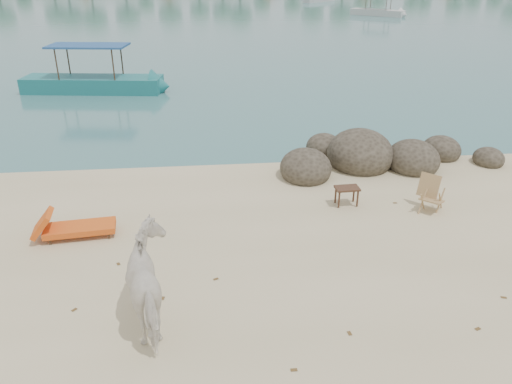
% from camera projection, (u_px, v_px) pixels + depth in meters
% --- Properties ---
extents(boulders, '(6.52, 3.09, 1.39)m').
position_uv_depth(boulders, '(371.00, 157.00, 14.14)').
color(boulders, '#312A20').
rests_on(boulders, ground).
extents(cow, '(1.28, 1.95, 1.52)m').
position_uv_depth(cow, '(154.00, 284.00, 7.79)').
color(cow, white).
rests_on(cow, ground).
extents(side_table, '(0.58, 0.39, 0.45)m').
position_uv_depth(side_table, '(346.00, 197.00, 11.84)').
color(side_table, '#372416').
rests_on(side_table, ground).
extents(lounge_chair, '(1.87, 0.82, 0.54)m').
position_uv_depth(lounge_chair, '(80.00, 226.00, 10.49)').
color(lounge_chair, '#D34718').
rests_on(lounge_chair, ground).
extents(deck_chair, '(0.77, 0.77, 0.81)m').
position_uv_depth(deck_chair, '(432.00, 196.00, 11.47)').
color(deck_chair, tan).
rests_on(deck_chair, ground).
extents(boat_near, '(6.97, 2.44, 3.31)m').
position_uv_depth(boat_near, '(89.00, 53.00, 21.67)').
color(boat_near, '#1B6A6C').
rests_on(boat_near, water).
extents(boat_mid, '(5.67, 5.22, 3.06)m').
position_uv_depth(boat_mid, '(379.00, 0.00, 51.74)').
color(boat_mid, '#BABAB6').
rests_on(boat_mid, water).
extents(dead_leaves, '(7.48, 5.57, 0.00)m').
position_uv_depth(dead_leaves, '(278.00, 299.00, 8.66)').
color(dead_leaves, brown).
rests_on(dead_leaves, ground).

